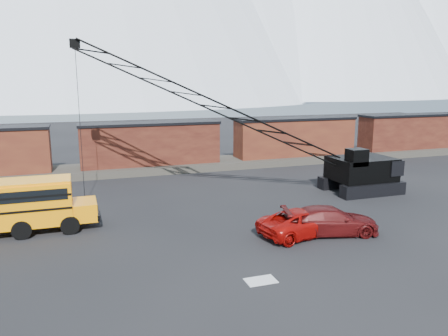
% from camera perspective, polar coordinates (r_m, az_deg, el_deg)
% --- Properties ---
extents(ground, '(160.00, 160.00, 0.00)m').
position_cam_1_polar(ground, '(23.71, -0.26, -10.69)').
color(ground, black).
rests_on(ground, ground).
extents(gravel_berm, '(120.00, 5.00, 0.70)m').
position_cam_1_polar(gravel_berm, '(44.22, -9.46, 0.09)').
color(gravel_berm, '#403D35').
rests_on(gravel_berm, ground).
extents(boxcar_mid, '(13.70, 3.10, 4.17)m').
position_cam_1_polar(boxcar_mid, '(43.82, -9.57, 3.18)').
color(boxcar_mid, '#572618').
rests_on(boxcar_mid, gravel_berm).
extents(boxcar_east_near, '(13.70, 3.10, 4.17)m').
position_cam_1_polar(boxcar_east_near, '(49.01, 9.25, 4.05)').
color(boxcar_east_near, '#411712').
rests_on(boxcar_east_near, gravel_berm).
extents(boxcar_east_far, '(13.70, 3.10, 4.17)m').
position_cam_1_polar(boxcar_east_far, '(58.27, 23.31, 4.42)').
color(boxcar_east_far, '#572618').
rests_on(boxcar_east_far, gravel_berm).
extents(snow_patch, '(1.40, 0.90, 0.02)m').
position_cam_1_polar(snow_patch, '(20.47, 4.83, -14.44)').
color(snow_patch, silver).
rests_on(snow_patch, ground).
extents(red_pickup, '(5.92, 3.54, 1.54)m').
position_cam_1_polar(red_pickup, '(26.11, 10.32, -6.97)').
color(red_pickup, '#9A0A07').
rests_on(red_pickup, ground).
extents(maroon_suv, '(6.02, 3.54, 1.64)m').
position_cam_1_polar(maroon_suv, '(26.56, 13.71, -6.69)').
color(maroon_suv, '#4A0D0D').
rests_on(maroon_suv, ground).
extents(crawler_crane, '(24.64, 5.95, 11.87)m').
position_cam_1_polar(crawler_crane, '(32.68, 0.14, 7.47)').
color(crawler_crane, black).
rests_on(crawler_crane, ground).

